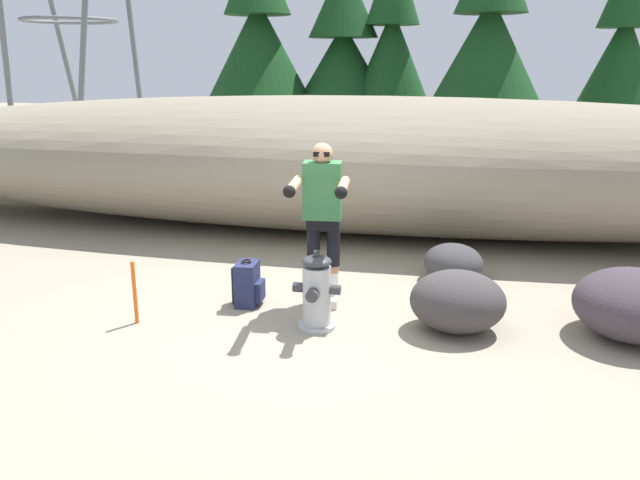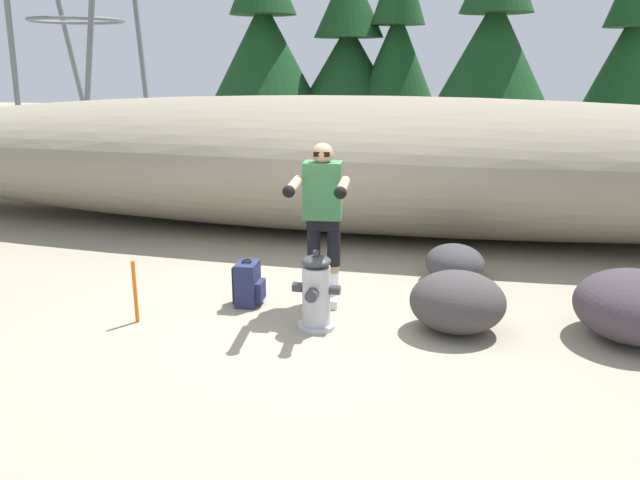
% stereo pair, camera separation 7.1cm
% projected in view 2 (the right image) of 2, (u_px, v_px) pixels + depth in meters
% --- Properties ---
extents(ground_plane, '(56.00, 56.00, 0.04)m').
position_uv_depth(ground_plane, '(308.00, 323.00, 5.97)').
color(ground_plane, gray).
extents(dirt_embankment, '(17.94, 3.20, 1.90)m').
position_uv_depth(dirt_embankment, '(366.00, 164.00, 9.02)').
color(dirt_embankment, gray).
rests_on(dirt_embankment, ground_plane).
extents(fire_hydrant, '(0.44, 0.39, 0.74)m').
position_uv_depth(fire_hydrant, '(316.00, 293.00, 5.72)').
color(fire_hydrant, '#B2B2B7').
rests_on(fire_hydrant, ground_plane).
extents(utility_worker, '(0.60, 1.01, 1.63)m').
position_uv_depth(utility_worker, '(323.00, 205.00, 6.04)').
color(utility_worker, beige).
rests_on(utility_worker, ground_plane).
extents(spare_backpack, '(0.30, 0.31, 0.47)m').
position_uv_depth(spare_backpack, '(248.00, 284.00, 6.31)').
color(spare_backpack, '#23284C').
rests_on(spare_backpack, ground_plane).
extents(boulder_large, '(1.36, 1.37, 0.61)m').
position_uv_depth(boulder_large, '(635.00, 306.00, 5.50)').
color(boulder_large, '#3E343C').
rests_on(boulder_large, ground_plane).
extents(boulder_mid, '(0.89, 0.79, 0.56)m').
position_uv_depth(boulder_mid, '(457.00, 302.00, 5.67)').
color(boulder_mid, '#3C3738').
rests_on(boulder_mid, ground_plane).
extents(boulder_small, '(0.90, 0.91, 0.41)m').
position_uv_depth(boulder_small, '(455.00, 263.00, 7.00)').
color(boulder_small, '#39373A').
rests_on(boulder_small, ground_plane).
extents(pine_tree_far_left, '(2.53, 2.53, 5.40)m').
position_uv_depth(pine_tree_far_left, '(263.00, 29.00, 15.48)').
color(pine_tree_far_left, '#47331E').
rests_on(pine_tree_far_left, ground_plane).
extents(pine_tree_left, '(2.64, 2.64, 4.74)m').
position_uv_depth(pine_tree_left, '(348.00, 51.00, 15.62)').
color(pine_tree_left, '#47331E').
rests_on(pine_tree_left, ground_plane).
extents(pine_tree_center, '(2.01, 2.01, 5.15)m').
position_uv_depth(pine_tree_center, '(397.00, 40.00, 15.16)').
color(pine_tree_center, '#47331E').
rests_on(pine_tree_center, ground_plane).
extents(pine_tree_right, '(2.28, 2.28, 5.08)m').
position_uv_depth(pine_tree_right, '(495.00, 29.00, 12.77)').
color(pine_tree_right, '#47331E').
rests_on(pine_tree_right, ground_plane).
extents(pine_tree_far_right, '(1.84, 1.84, 4.82)m').
position_uv_depth(pine_tree_far_right, '(631.00, 43.00, 13.38)').
color(pine_tree_far_right, '#47331E').
rests_on(pine_tree_far_right, ground_plane).
extents(survey_stake, '(0.04, 0.04, 0.60)m').
position_uv_depth(survey_stake, '(135.00, 292.00, 5.85)').
color(survey_stake, '#E55914').
rests_on(survey_stake, ground_plane).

